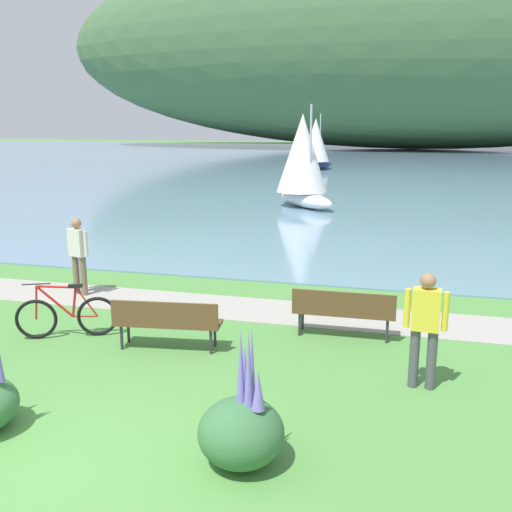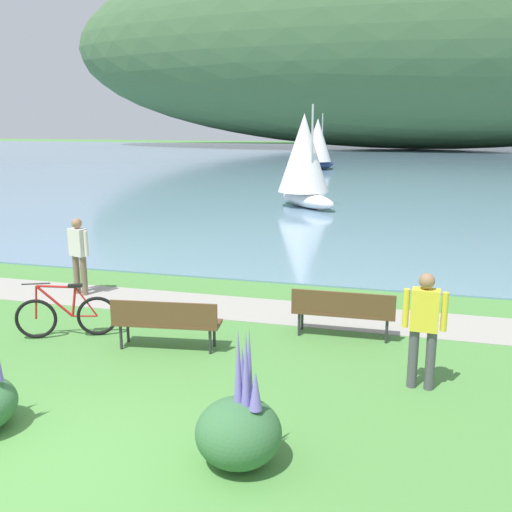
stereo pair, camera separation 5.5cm
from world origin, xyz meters
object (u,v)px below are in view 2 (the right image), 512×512
Objects in this scene: park_bench_near_camera at (166,320)px; park_bench_further_along at (343,309)px; person_on_the_grass at (424,324)px; bicycle_leaning_near_bench at (67,315)px; sailboat_mid_bay at (318,143)px; sailboat_nearest_to_shore at (304,159)px; person_at_shoreline at (79,251)px.

park_bench_further_along is at bearing 25.30° from park_bench_near_camera.
park_bench_near_camera is at bearing 174.54° from person_on_the_grass.
park_bench_near_camera is 1.95m from bicycle_leaning_near_bench.
sailboat_nearest_to_shore is at bearing -82.60° from sailboat_mid_bay.
person_at_shoreline is 33.96m from sailboat_mid_bay.
sailboat_nearest_to_shore is at bearing 85.95° from bicycle_leaning_near_bench.
bicycle_leaning_near_bench is at bearing -94.05° from sailboat_nearest_to_shore.
bicycle_leaning_near_bench is at bearing -87.84° from sailboat_mid_bay.
park_bench_near_camera is at bearing -154.70° from park_bench_further_along.
sailboat_nearest_to_shore reaches higher than sailboat_mid_bay.
park_bench_further_along is 35.64m from sailboat_mid_bay.
sailboat_mid_bay reaches higher than bicycle_leaning_near_bench.
park_bench_further_along is at bearing -80.13° from sailboat_mid_bay.
park_bench_near_camera is at bearing -87.39° from sailboat_nearest_to_shore.
sailboat_nearest_to_shore is (1.18, 16.68, 1.70)m from bicycle_leaning_near_bench.
park_bench_near_camera is 0.44× the size of sailboat_mid_bay.
sailboat_nearest_to_shore is 1.04× the size of sailboat_mid_bay.
sailboat_nearest_to_shore reaches higher than person_at_shoreline.
person_at_shoreline reaches higher than park_bench_further_along.
person_on_the_grass is 17.88m from sailboat_nearest_to_shore.
sailboat_nearest_to_shore is (-3.56, 15.45, 1.58)m from park_bench_further_along.
park_bench_further_along is at bearing 127.65° from person_on_the_grass.
sailboat_nearest_to_shore is at bearing 92.61° from park_bench_near_camera.
bicycle_leaning_near_bench is at bearing 177.32° from park_bench_near_camera.
sailboat_mid_bay reaches higher than person_at_shoreline.
person_at_shoreline is 14.54m from sailboat_nearest_to_shore.
person_at_shoreline is 7.77m from person_on_the_grass.
person_on_the_grass is 37.55m from sailboat_mid_bay.
sailboat_nearest_to_shore is 19.80m from sailboat_mid_bay.
sailboat_nearest_to_shore reaches higher than bicycle_leaning_near_bench.
park_bench_further_along is 1.06× the size of person_on_the_grass.
bicycle_leaning_near_bench reaches higher than park_bench_near_camera.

